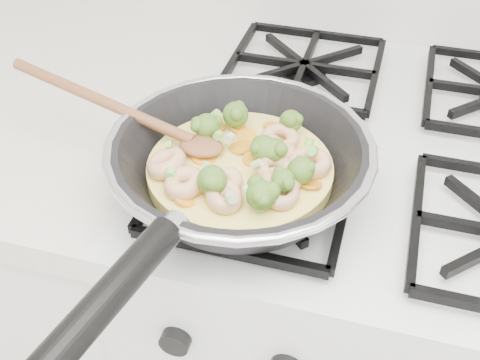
# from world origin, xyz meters

# --- Properties ---
(stove) EXTENTS (0.60, 0.60, 0.92)m
(stove) POSITION_xyz_m (0.00, 1.70, 0.46)
(stove) COLOR white
(stove) RESTS_ON ground
(skillet) EXTENTS (0.47, 0.49, 0.09)m
(skillet) POSITION_xyz_m (-0.17, 1.54, 0.96)
(skillet) COLOR black
(skillet) RESTS_ON stove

